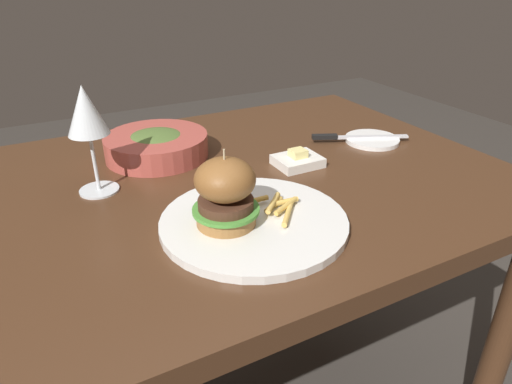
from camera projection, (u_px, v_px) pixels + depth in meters
name	position (u px, v px, depth m)	size (l,w,h in m)	color
dining_table	(197.00, 226.00, 0.93)	(1.28, 0.81, 0.74)	#472B19
main_plate	(254.00, 222.00, 0.75)	(0.31, 0.31, 0.01)	white
burger_sandwich	(225.00, 192.00, 0.71)	(0.11, 0.11, 0.13)	#9E6B38
fries_pile	(277.00, 205.00, 0.77)	(0.10, 0.10, 0.02)	#E0B251
wine_glass	(86.00, 114.00, 0.80)	(0.07, 0.07, 0.20)	silver
bread_plate	(372.00, 140.00, 1.09)	(0.13, 0.13, 0.01)	white
table_knife	(351.00, 137.00, 1.09)	(0.22, 0.11, 0.01)	silver
butter_dish	(298.00, 160.00, 0.97)	(0.09, 0.08, 0.04)	white
soup_bowl	(157.00, 145.00, 1.00)	(0.22, 0.22, 0.06)	#B24C42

